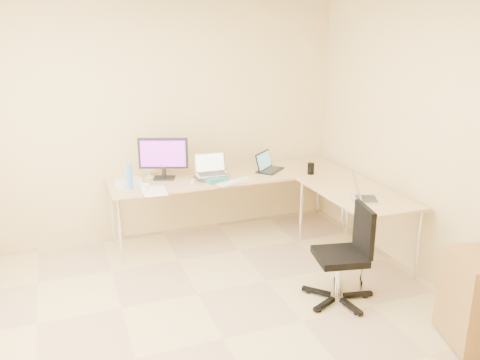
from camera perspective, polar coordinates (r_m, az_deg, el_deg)
name	(u,v)px	position (r m, az deg, el deg)	size (l,w,h in m)	color
floor	(223,339)	(4.01, -1.93, -17.70)	(4.50, 4.50, 0.00)	tan
wall_back	(156,121)	(5.57, -9.57, 6.63)	(4.50, 4.50, 0.00)	#E8C67C
wall_right	(461,151)	(4.54, 23.92, 3.03)	(4.50, 4.50, 0.00)	#E8C67C
desk_main	(231,205)	(5.62, -1.02, -2.92)	(2.65, 0.70, 0.73)	tan
desk_return	(355,225)	(5.20, 13.00, -5.09)	(0.70, 1.30, 0.73)	tan
monitor	(163,158)	(5.35, -8.75, 2.45)	(0.53, 0.17, 0.45)	black
book_stack	(213,178)	(5.31, -3.13, 0.26)	(0.21, 0.29, 0.05)	#277676
laptop_center	(212,165)	(5.29, -3.26, 1.76)	(0.35, 0.27, 0.23)	#ABABAB
laptop_black	(270,162)	(5.63, 3.47, 2.11)	(0.34, 0.25, 0.21)	black
keyboard	(235,182)	(5.21, -0.61, -0.19)	(0.40, 0.11, 0.02)	silver
mouse	(233,181)	(5.21, -0.83, -0.13)	(0.10, 0.06, 0.03)	silver
mug	(145,188)	(4.98, -10.83, -0.94)	(0.09, 0.09, 0.09)	white
cd_stack	(195,178)	(5.34, -5.17, 0.22)	(0.13, 0.13, 0.03)	#A4A6BD
water_bottle	(129,177)	(5.11, -12.58, 0.37)	(0.07, 0.07, 0.25)	#4A8FC3
papers	(155,191)	(5.01, -9.74, -1.27)	(0.22, 0.32, 0.01)	white
white_box	(128,182)	(5.21, -12.66, -0.26)	(0.23, 0.17, 0.08)	silver
desk_fan	(149,166)	(5.45, -10.38, 1.57)	(0.20, 0.20, 0.25)	silver
black_cup	(311,169)	(5.56, 8.10, 1.30)	(0.07, 0.07, 0.13)	black
laptop_return	(367,190)	(4.81, 14.35, -1.08)	(0.25, 0.31, 0.21)	silver
office_chair	(340,248)	(4.34, 11.39, -7.59)	(0.52, 0.52, 0.87)	black
cabinet	(478,299)	(4.18, 25.58, -12.23)	(0.40, 0.50, 0.69)	brown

